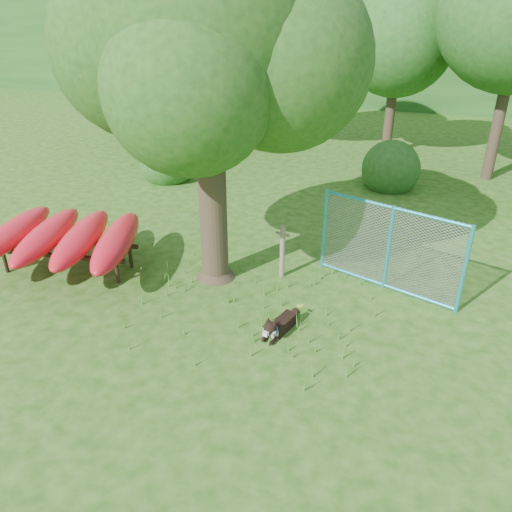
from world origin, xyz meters
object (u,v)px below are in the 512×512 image
(oak_tree, at_px, (205,41))
(husky_dog, at_px, (279,326))
(fence_section, at_px, (388,248))
(kayak_rack, at_px, (64,237))

(oak_tree, bearing_deg, husky_dog, -40.03)
(fence_section, bearing_deg, husky_dog, -105.24)
(oak_tree, bearing_deg, kayak_rack, -166.10)
(kayak_rack, relative_size, fence_section, 1.28)
(oak_tree, height_order, husky_dog, oak_tree)
(oak_tree, distance_m, husky_dog, 5.11)
(oak_tree, height_order, fence_section, oak_tree)
(oak_tree, bearing_deg, fence_section, 10.89)
(husky_dog, height_order, fence_section, fence_section)
(kayak_rack, height_order, fence_section, fence_section)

